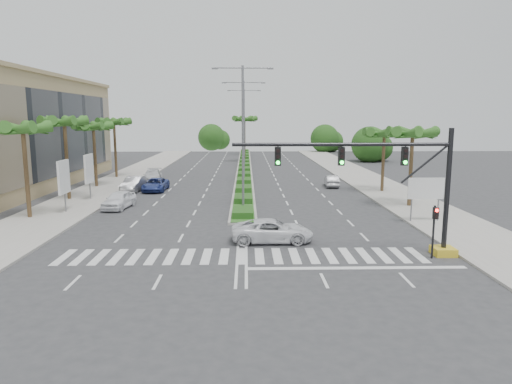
% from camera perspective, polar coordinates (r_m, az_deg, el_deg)
% --- Properties ---
extents(ground, '(160.00, 160.00, 0.00)m').
position_cam_1_polar(ground, '(26.05, -1.78, -8.03)').
color(ground, '#333335').
rests_on(ground, ground).
extents(footpath_right, '(6.00, 120.00, 0.15)m').
position_cam_1_polar(footpath_right, '(47.91, 16.94, -0.32)').
color(footpath_right, gray).
rests_on(footpath_right, ground).
extents(footpath_left, '(6.00, 120.00, 0.15)m').
position_cam_1_polar(footpath_left, '(48.07, -20.00, -0.45)').
color(footpath_left, gray).
rests_on(footpath_left, ground).
extents(median, '(2.20, 75.00, 0.20)m').
position_cam_1_polar(median, '(70.28, -1.46, 3.07)').
color(median, gray).
rests_on(median, ground).
extents(median_grass, '(1.80, 75.00, 0.04)m').
position_cam_1_polar(median_grass, '(70.27, -1.46, 3.17)').
color(median_grass, '#2F541C').
rests_on(median_grass, median).
extents(building, '(12.00, 36.00, 12.00)m').
position_cam_1_polar(building, '(57.27, -28.74, 6.42)').
color(building, tan).
rests_on(building, ground).
extents(signal_gantry, '(12.60, 1.20, 7.20)m').
position_cam_1_polar(signal_gantry, '(26.79, 18.42, -0.42)').
color(signal_gantry, gold).
rests_on(signal_gantry, ground).
extents(pedestrian_signal, '(0.28, 0.36, 3.00)m').
position_cam_1_polar(pedestrian_signal, '(26.92, 21.41, -3.61)').
color(pedestrian_signal, black).
rests_on(pedestrian_signal, ground).
extents(direction_sign, '(2.70, 0.11, 3.40)m').
position_cam_1_polar(direction_sign, '(35.82, 20.46, 0.20)').
color(direction_sign, slate).
rests_on(direction_sign, ground).
extents(billboard_near, '(0.18, 2.10, 4.35)m').
position_cam_1_polar(billboard_near, '(40.00, -22.91, 1.69)').
color(billboard_near, slate).
rests_on(billboard_near, ground).
extents(billboard_far, '(0.18, 2.10, 4.35)m').
position_cam_1_polar(billboard_far, '(45.59, -20.16, 2.71)').
color(billboard_far, slate).
rests_on(billboard_far, ground).
extents(palm_left_near, '(4.57, 4.68, 7.55)m').
position_cam_1_polar(palm_left_near, '(38.69, -27.12, 6.72)').
color(palm_left_near, brown).
rests_on(palm_left_near, ground).
extents(palm_left_mid, '(4.57, 4.68, 7.95)m').
position_cam_1_polar(palm_left_mid, '(46.03, -22.83, 7.75)').
color(palm_left_mid, brown).
rests_on(palm_left_mid, ground).
extents(palm_left_far, '(4.57, 4.68, 7.35)m').
position_cam_1_polar(palm_left_far, '(53.57, -19.66, 7.43)').
color(palm_left_far, brown).
rests_on(palm_left_far, ground).
extents(palm_left_end, '(4.57, 4.68, 7.75)m').
position_cam_1_polar(palm_left_end, '(61.21, -17.32, 8.09)').
color(palm_left_end, brown).
rests_on(palm_left_end, ground).
extents(palm_right_near, '(4.57, 4.68, 7.05)m').
position_cam_1_polar(palm_right_near, '(41.42, 18.99, 6.66)').
color(palm_right_near, brown).
rests_on(palm_right_near, ground).
extents(palm_right_far, '(4.57, 4.68, 6.75)m').
position_cam_1_polar(palm_right_far, '(49.01, 15.75, 6.82)').
color(palm_right_far, brown).
rests_on(palm_right_far, ground).
extents(palm_median_a, '(4.57, 4.68, 8.05)m').
position_cam_1_polar(palm_median_a, '(79.86, -1.46, 8.91)').
color(palm_median_a, brown).
rests_on(palm_median_a, ground).
extents(palm_median_b, '(4.57, 4.68, 8.05)m').
position_cam_1_polar(palm_median_b, '(94.86, -1.43, 8.97)').
color(palm_median_b, brown).
rests_on(palm_median_b, ground).
extents(streetlight_near, '(5.10, 0.25, 12.00)m').
position_cam_1_polar(streetlight_near, '(38.87, -1.65, 7.91)').
color(streetlight_near, slate).
rests_on(streetlight_near, ground).
extents(streetlight_mid, '(5.10, 0.25, 12.00)m').
position_cam_1_polar(streetlight_mid, '(54.87, -1.54, 8.33)').
color(streetlight_mid, slate).
rests_on(streetlight_mid, ground).
extents(streetlight_far, '(5.10, 0.25, 12.00)m').
position_cam_1_polar(streetlight_far, '(70.87, -1.48, 8.56)').
color(streetlight_far, slate).
rests_on(streetlight_far, ground).
extents(car_parked_a, '(2.36, 4.63, 1.51)m').
position_cam_1_polar(car_parked_a, '(40.95, -16.77, -0.93)').
color(car_parked_a, white).
rests_on(car_parked_a, ground).
extents(car_parked_b, '(2.02, 4.84, 1.56)m').
position_cam_1_polar(car_parked_b, '(50.01, -15.02, 0.98)').
color(car_parked_b, '#AAAAAF').
rests_on(car_parked_b, ground).
extents(car_parked_c, '(2.33, 4.91, 1.35)m').
position_cam_1_polar(car_parked_c, '(49.67, -12.45, 0.90)').
color(car_parked_c, navy).
rests_on(car_parked_c, ground).
extents(car_parked_d, '(2.49, 5.27, 1.48)m').
position_cam_1_polar(car_parked_d, '(56.68, -12.81, 1.98)').
color(car_parked_d, silver).
rests_on(car_parked_d, ground).
extents(car_crossing, '(5.15, 2.41, 1.43)m').
position_cam_1_polar(car_crossing, '(28.82, 2.06, -4.85)').
color(car_crossing, white).
rests_on(car_crossing, ground).
extents(car_right, '(1.69, 4.07, 1.31)m').
position_cam_1_polar(car_right, '(52.21, 9.44, 1.37)').
color(car_right, '#A3A2A6').
rests_on(car_right, ground).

